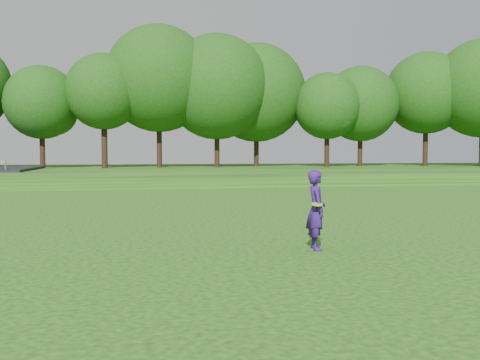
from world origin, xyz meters
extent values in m
plane|color=#0F430D|center=(0.00, 0.00, 0.00)|extent=(140.00, 140.00, 0.00)
cube|color=#0F430D|center=(0.00, 34.00, 0.30)|extent=(130.00, 30.00, 0.60)
cube|color=gray|center=(0.00, 20.00, 0.02)|extent=(130.00, 1.60, 0.04)
imported|color=navy|center=(0.50, 0.54, 0.87)|extent=(0.47, 0.66, 1.73)
cylinder|color=#9BDE23|center=(0.44, 0.29, 1.01)|extent=(0.24, 0.24, 0.07)
camera|label=1|loc=(-3.03, -10.53, 2.16)|focal=40.00mm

